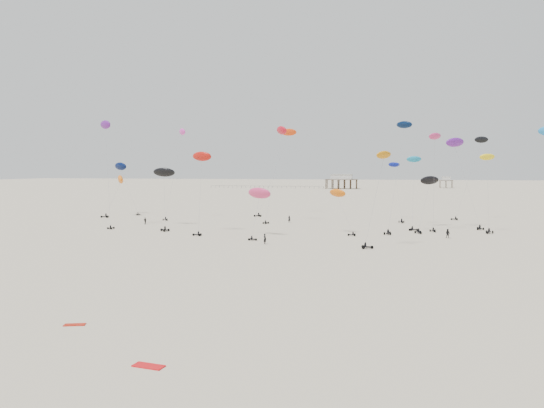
% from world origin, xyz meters
% --- Properties ---
extents(ground_plane, '(900.00, 900.00, 0.00)m').
position_xyz_m(ground_plane, '(0.00, 200.00, 0.00)').
color(ground_plane, beige).
extents(pavilion_main, '(21.00, 13.00, 9.80)m').
position_xyz_m(pavilion_main, '(-10.00, 350.00, 4.22)').
color(pavilion_main, brown).
rests_on(pavilion_main, ground).
extents(pavilion_small, '(9.00, 7.00, 8.00)m').
position_xyz_m(pavilion_small, '(60.00, 380.00, 3.49)').
color(pavilion_small, brown).
rests_on(pavilion_small, ground).
extents(pier_fence, '(80.20, 0.20, 1.50)m').
position_xyz_m(pier_fence, '(-62.00, 350.00, 0.77)').
color(pier_fence, black).
rests_on(pier_fence, ground).
extents(rig_0, '(3.71, 4.57, 21.32)m').
position_xyz_m(rig_0, '(30.37, 111.45, 14.32)').
color(rig_0, black).
rests_on(rig_0, ground).
extents(rig_1, '(5.94, 6.26, 23.46)m').
position_xyz_m(rig_1, '(22.65, 105.34, 13.39)').
color(rig_1, black).
rests_on(rig_1, ground).
extents(rig_2, '(6.58, 7.00, 9.85)m').
position_xyz_m(rig_2, '(10.98, 103.53, 7.19)').
color(rig_2, black).
rests_on(rig_2, ground).
extents(rig_3, '(4.54, 13.19, 17.28)m').
position_xyz_m(rig_3, '(23.16, 133.91, 7.86)').
color(rig_3, black).
rests_on(rig_3, ground).
extents(rig_4, '(4.10, 12.25, 24.84)m').
position_xyz_m(rig_4, '(-34.80, 128.53, 18.46)').
color(rig_4, black).
rests_on(rig_4, ground).
extents(rig_5, '(7.39, 8.76, 24.80)m').
position_xyz_m(rig_5, '(-43.09, 105.32, 20.01)').
color(rig_5, black).
rests_on(rig_5, ground).
extents(rig_6, '(10.20, 5.57, 15.79)m').
position_xyz_m(rig_6, '(-55.91, 136.41, 12.89)').
color(rig_6, black).
rests_on(rig_6, ground).
extents(rig_7, '(5.41, 5.40, 16.70)m').
position_xyz_m(rig_7, '(18.91, 84.87, 9.54)').
color(rig_7, black).
rests_on(rig_7, ground).
extents(rig_8, '(8.95, 5.97, 20.68)m').
position_xyz_m(rig_8, '(36.37, 118.53, 15.59)').
color(rig_8, black).
rests_on(rig_8, ground).
extents(rig_10, '(5.15, 9.26, 17.41)m').
position_xyz_m(rig_10, '(-17.67, 99.01, 13.51)').
color(rig_10, black).
rests_on(rig_10, ground).
extents(rig_11, '(3.78, 15.37, 19.60)m').
position_xyz_m(rig_11, '(26.53, 119.98, 10.12)').
color(rig_11, black).
rests_on(rig_11, ground).
extents(rig_12, '(10.06, 16.10, 27.06)m').
position_xyz_m(rig_12, '(-10.07, 147.22, 18.83)').
color(rig_12, black).
rests_on(rig_12, ground).
extents(rig_13, '(5.07, 10.03, 11.99)m').
position_xyz_m(rig_13, '(-54.03, 130.26, 8.68)').
color(rig_13, black).
rests_on(rig_13, ground).
extents(rig_14, '(6.13, 10.34, 10.94)m').
position_xyz_m(rig_14, '(-4.44, 95.88, 7.91)').
color(rig_14, black).
rests_on(rig_14, ground).
extents(rig_16, '(5.77, 10.80, 24.48)m').
position_xyz_m(rig_16, '(-6.13, 125.26, 20.74)').
color(rig_16, black).
rests_on(rig_16, ground).
extents(rig_17, '(9.23, 14.19, 16.62)m').
position_xyz_m(rig_17, '(-30.39, 108.72, 10.67)').
color(rig_17, black).
rests_on(rig_17, ground).
extents(rig_18, '(9.65, 5.52, 22.03)m').
position_xyz_m(rig_18, '(42.80, 141.18, 15.57)').
color(rig_18, black).
rests_on(rig_18, ground).
extents(rig_19, '(3.73, 4.98, 16.80)m').
position_xyz_m(rig_19, '(41.18, 111.10, 8.60)').
color(rig_19, black).
rests_on(rig_19, ground).
extents(rig_20, '(6.54, 17.42, 17.09)m').
position_xyz_m(rig_20, '(29.54, 118.03, 8.78)').
color(rig_20, black).
rests_on(rig_20, ground).
extents(spectator_0, '(0.96, 0.97, 2.22)m').
position_xyz_m(spectator_0, '(-0.60, 84.82, 0.00)').
color(spectator_0, black).
rests_on(spectator_0, ground).
extents(spectator_1, '(1.19, 0.98, 2.12)m').
position_xyz_m(spectator_1, '(32.22, 100.37, 0.00)').
color(spectator_1, black).
rests_on(spectator_1, ground).
extents(spectator_2, '(1.31, 1.07, 1.96)m').
position_xyz_m(spectator_2, '(-36.78, 111.65, 0.00)').
color(spectator_2, black).
rests_on(spectator_2, ground).
extents(spectator_3, '(0.83, 0.66, 2.02)m').
position_xyz_m(spectator_3, '(-3.33, 123.17, 0.00)').
color(spectator_3, black).
rests_on(spectator_3, ground).
extents(grounded_kite_a, '(2.30, 1.19, 0.08)m').
position_xyz_m(grounded_kite_a, '(5.02, 26.01, 0.00)').
color(grounded_kite_a, red).
rests_on(grounded_kite_a, ground).
extents(grounded_kite_b, '(1.93, 1.24, 0.07)m').
position_xyz_m(grounded_kite_b, '(-5.46, 33.52, 0.00)').
color(grounded_kite_b, '#B41B0B').
rests_on(grounded_kite_b, ground).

